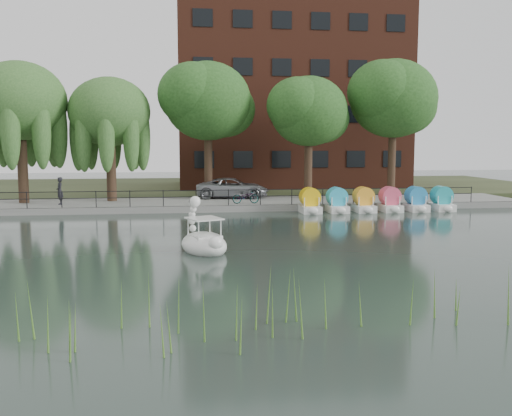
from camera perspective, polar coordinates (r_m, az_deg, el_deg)
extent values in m
plane|color=#394C43|center=(22.45, 0.07, -4.50)|extent=(120.00, 120.00, 0.00)
cube|color=gray|center=(38.17, -3.11, 0.43)|extent=(40.00, 6.00, 0.40)
cube|color=gray|center=(35.25, -2.74, -0.08)|extent=(40.00, 0.25, 0.40)
cube|color=#47512D|center=(52.08, -4.31, 2.08)|extent=(60.00, 22.00, 0.36)
cylinder|color=black|center=(35.33, -2.77, 1.81)|extent=(32.00, 0.04, 0.04)
cylinder|color=black|center=(35.37, -2.77, 1.16)|extent=(32.00, 0.04, 0.04)
cylinder|color=black|center=(35.37, -2.77, 1.08)|extent=(0.05, 0.05, 1.00)
cube|color=#4C1E16|center=(53.01, 3.35, 12.10)|extent=(20.00, 10.00, 18.00)
cylinder|color=#473323|center=(39.68, -22.29, 3.51)|extent=(0.60, 0.60, 4.20)
ellipsoid|color=#53843C|center=(39.72, -22.58, 9.88)|extent=(5.88, 5.88, 5.00)
cylinder|color=#473323|center=(39.16, -14.27, 3.48)|extent=(0.60, 0.60, 3.80)
ellipsoid|color=#53843C|center=(39.15, -14.44, 9.32)|extent=(5.32, 5.32, 4.52)
cylinder|color=#473323|center=(39.91, -4.79, 4.22)|extent=(0.60, 0.60, 4.50)
ellipsoid|color=#3E772D|center=(39.97, -4.85, 10.61)|extent=(6.00, 6.00, 5.10)
cylinder|color=#473323|center=(40.38, 5.24, 3.93)|extent=(0.60, 0.60, 4.05)
ellipsoid|color=#3E772D|center=(40.38, 5.30, 9.61)|extent=(5.40, 5.40, 4.59)
cylinder|color=#473323|center=(43.21, 13.41, 4.40)|extent=(0.60, 0.60, 4.72)
ellipsoid|color=#3E772D|center=(43.29, 13.58, 10.59)|extent=(6.30, 6.30, 5.36)
imported|color=gray|center=(39.94, -2.35, 2.17)|extent=(3.26, 6.05, 1.61)
imported|color=gray|center=(36.41, -1.04, 1.25)|extent=(0.79, 1.78, 1.00)
imported|color=black|center=(37.77, -19.04, 1.82)|extent=(0.69, 0.83, 1.98)
ellipsoid|color=white|center=(22.65, -5.22, -3.71)|extent=(2.42, 2.95, 0.56)
cube|color=white|center=(22.51, -5.13, -3.04)|extent=(1.38, 1.43, 0.28)
cube|color=white|center=(22.44, -5.20, -1.05)|extent=(1.56, 1.61, 0.06)
ellipsoid|color=white|center=(21.64, -4.06, -3.55)|extent=(0.72, 0.65, 0.53)
sphere|color=white|center=(23.18, -6.11, 0.64)|extent=(0.45, 0.45, 0.45)
cone|color=black|center=(23.46, -6.40, 0.64)|extent=(0.27, 0.30, 0.19)
cylinder|color=yellow|center=(23.34, -6.28, 0.63)|extent=(0.26, 0.18, 0.24)
cube|color=white|center=(35.00, 5.44, -0.12)|extent=(1.15, 1.70, 0.44)
cylinder|color=yellow|center=(35.02, 5.41, 1.08)|extent=(0.90, 1.20, 0.90)
cube|color=white|center=(35.42, 8.12, -0.08)|extent=(1.15, 1.70, 0.44)
cylinder|color=#2FB3D8|center=(35.44, 8.09, 1.11)|extent=(0.90, 1.20, 0.90)
cube|color=white|center=(35.92, 10.73, -0.04)|extent=(1.15, 1.70, 0.44)
cylinder|color=#FBA82A|center=(35.93, 10.70, 1.14)|extent=(0.90, 1.20, 0.90)
cube|color=white|center=(36.48, 13.27, 0.00)|extent=(1.15, 1.70, 0.44)
cylinder|color=#E54E6F|center=(36.50, 13.24, 1.16)|extent=(0.90, 1.20, 0.90)
cube|color=white|center=(37.12, 15.72, 0.05)|extent=(1.15, 1.70, 0.44)
cylinder|color=#2987C6|center=(37.14, 15.70, 1.18)|extent=(0.90, 1.20, 0.90)
cube|color=white|center=(37.82, 18.09, 0.08)|extent=(1.15, 1.70, 0.44)
cylinder|color=teal|center=(37.84, 18.06, 1.20)|extent=(0.90, 1.20, 0.90)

